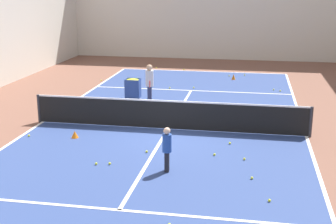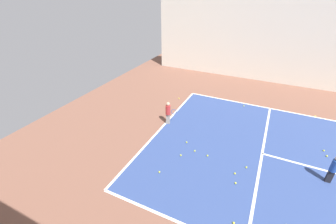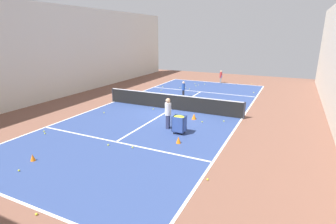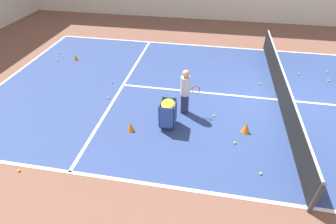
{
  "view_description": "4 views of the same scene",
  "coord_description": "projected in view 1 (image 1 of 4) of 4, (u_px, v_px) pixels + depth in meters",
  "views": [
    {
      "loc": [
        2.71,
        -14.88,
        4.81
      ],
      "look_at": [
        0.0,
        0.0,
        0.6
      ],
      "focal_mm": 50.0,
      "sensor_mm": 36.0,
      "label": 1
    },
    {
      "loc": [
        8.6,
        -6.38,
        6.4
      ],
      "look_at": [
        -0.45,
        -10.71,
        0.69
      ],
      "focal_mm": 24.0,
      "sensor_mm": 36.0,
      "label": 2
    },
    {
      "loc": [
        -6.92,
        14.88,
        4.75
      ],
      "look_at": [
        -1.36,
        3.3,
        0.89
      ],
      "focal_mm": 28.0,
      "sensor_mm": 36.0,
      "label": 3
    },
    {
      "loc": [
        -8.6,
        2.57,
        5.43
      ],
      "look_at": [
        -2.18,
        3.73,
        0.54
      ],
      "focal_mm": 28.0,
      "sensor_mm": 36.0,
      "label": 4
    }
  ],
  "objects": [
    {
      "name": "tennis_ball_6",
      "position": [
        252.0,
        178.0,
        11.81
      ],
      "size": [
        0.07,
        0.07,
        0.07
      ],
      "primitive_type": "sphere",
      "color": "yellow",
      "rests_on": "ground"
    },
    {
      "name": "tennis_ball_2",
      "position": [
        170.0,
        88.0,
        21.89
      ],
      "size": [
        0.07,
        0.07,
        0.07
      ],
      "primitive_type": "sphere",
      "color": "yellow",
      "rests_on": "ground"
    },
    {
      "name": "tennis_ball_21",
      "position": [
        96.0,
        164.0,
        12.74
      ],
      "size": [
        0.07,
        0.07,
        0.07
      ],
      "primitive_type": "sphere",
      "color": "yellow",
      "rests_on": "ground"
    },
    {
      "name": "line_sideline_left",
      "position": [
        43.0,
        122.0,
        16.64
      ],
      "size": [
        0.1,
        21.66,
        0.0
      ],
      "primitive_type": "cube",
      "color": "white",
      "rests_on": "ground"
    },
    {
      "name": "training_cone_1",
      "position": [
        130.0,
        90.0,
        20.86
      ],
      "size": [
        0.22,
        0.22,
        0.31
      ],
      "primitive_type": "cone",
      "color": "orange",
      "rests_on": "ground"
    },
    {
      "name": "tennis_ball_22",
      "position": [
        194.0,
        88.0,
        21.95
      ],
      "size": [
        0.07,
        0.07,
        0.07
      ],
      "primitive_type": "sphere",
      "color": "yellow",
      "rests_on": "ground"
    },
    {
      "name": "tennis_ball_17",
      "position": [
        184.0,
        70.0,
        26.47
      ],
      "size": [
        0.07,
        0.07,
        0.07
      ],
      "primitive_type": "sphere",
      "color": "yellow",
      "rests_on": "ground"
    },
    {
      "name": "tennis_ball_29",
      "position": [
        268.0,
        113.0,
        17.71
      ],
      "size": [
        0.07,
        0.07,
        0.07
      ],
      "primitive_type": "sphere",
      "color": "yellow",
      "rests_on": "ground"
    },
    {
      "name": "tennis_ball_5",
      "position": [
        110.0,
        163.0,
        12.75
      ],
      "size": [
        0.07,
        0.07,
        0.07
      ],
      "primitive_type": "sphere",
      "color": "yellow",
      "rests_on": "ground"
    },
    {
      "name": "tennis_ball_23",
      "position": [
        156.0,
        68.0,
        27.05
      ],
      "size": [
        0.07,
        0.07,
        0.07
      ],
      "primitive_type": "sphere",
      "color": "yellow",
      "rests_on": "ground"
    },
    {
      "name": "tennis_ball_28",
      "position": [
        229.0,
        76.0,
        24.73
      ],
      "size": [
        0.07,
        0.07,
        0.07
      ],
      "primitive_type": "sphere",
      "color": "yellow",
      "rests_on": "ground"
    },
    {
      "name": "tennis_ball_24",
      "position": [
        107.0,
        112.0,
        17.85
      ],
      "size": [
        0.07,
        0.07,
        0.07
      ],
      "primitive_type": "sphere",
      "color": "yellow",
      "rests_on": "ground"
    },
    {
      "name": "tennis_ball_30",
      "position": [
        147.0,
        152.0,
        13.65
      ],
      "size": [
        0.07,
        0.07,
        0.07
      ],
      "primitive_type": "sphere",
      "color": "yellow",
      "rests_on": "ground"
    },
    {
      "name": "tennis_ball_3",
      "position": [
        74.0,
        115.0,
        17.43
      ],
      "size": [
        0.07,
        0.07,
        0.07
      ],
      "primitive_type": "sphere",
      "color": "yellow",
      "rests_on": "ground"
    },
    {
      "name": "line_service_far",
      "position": [
        191.0,
        90.0,
        21.51
      ],
      "size": [
        9.09,
        0.1,
        0.0
      ],
      "primitive_type": "cube",
      "color": "white",
      "rests_on": "ground"
    },
    {
      "name": "court_playing_area",
      "position": [
        168.0,
        129.0,
        15.86
      ],
      "size": [
        9.09,
        21.66,
        0.0
      ],
      "color": "navy",
      "rests_on": "ground"
    },
    {
      "name": "tennis_ball_4",
      "position": [
        214.0,
        154.0,
        13.42
      ],
      "size": [
        0.07,
        0.07,
        0.07
      ],
      "primitive_type": "sphere",
      "color": "yellow",
      "rests_on": "ground"
    },
    {
      "name": "tennis_ball_26",
      "position": [
        269.0,
        200.0,
        10.6
      ],
      "size": [
        0.07,
        0.07,
        0.07
      ],
      "primitive_type": "sphere",
      "color": "yellow",
      "rests_on": "ground"
    },
    {
      "name": "training_cone_3",
      "position": [
        120.0,
        111.0,
        17.39
      ],
      "size": [
        0.26,
        0.26,
        0.33
      ],
      "primitive_type": "cone",
      "color": "orange",
      "rests_on": "ground"
    },
    {
      "name": "coach_at_net",
      "position": [
        150.0,
        81.0,
        18.98
      ],
      "size": [
        0.35,
        0.65,
        1.62
      ],
      "rotation": [
        0.0,
        0.0,
        -1.47
      ],
      "color": "#2D3351",
      "rests_on": "ground"
    },
    {
      "name": "tennis_ball_34",
      "position": [
        142.0,
        109.0,
        18.27
      ],
      "size": [
        0.07,
        0.07,
        0.07
      ],
      "primitive_type": "sphere",
      "color": "yellow",
      "rests_on": "ground"
    },
    {
      "name": "line_centre_service",
      "position": [
        168.0,
        129.0,
        15.86
      ],
      "size": [
        0.1,
        11.91,
        0.0
      ],
      "primitive_type": "cube",
      "color": "white",
      "rests_on": "ground"
    },
    {
      "name": "ball_cart",
      "position": [
        133.0,
        85.0,
        19.6
      ],
      "size": [
        0.6,
        0.48,
        0.93
      ],
      "color": "#2D478C",
      "rests_on": "ground"
    },
    {
      "name": "tennis_ball_19",
      "position": [
        101.0,
        80.0,
        23.58
      ],
      "size": [
        0.07,
        0.07,
        0.07
      ],
      "primitive_type": "sphere",
      "color": "yellow",
      "rests_on": "ground"
    },
    {
      "name": "tennis_net",
      "position": [
        168.0,
        114.0,
        15.72
      ],
      "size": [
        9.39,
        0.1,
        1.01
      ],
      "color": "#2D2D33",
      "rests_on": "ground"
    },
    {
      "name": "child_midcourt",
      "position": [
        167.0,
        146.0,
        12.15
      ],
      "size": [
        0.26,
        0.26,
        1.21
      ],
      "rotation": [
        0.0,
        0.0,
        1.65
      ],
      "color": "black",
      "rests_on": "ground"
    },
    {
      "name": "tennis_ball_25",
      "position": [
        274.0,
        90.0,
        21.53
      ],
      "size": [
        0.07,
        0.07,
        0.07
      ],
      "primitive_type": "sphere",
      "color": "yellow",
      "rests_on": "ground"
    },
    {
      "name": "tennis_ball_1",
      "position": [
        29.0,
        136.0,
        15.07
      ],
      "size": [
        0.07,
        0.07,
        0.07
      ],
      "primitive_type": "sphere",
      "color": "yellow",
      "rests_on": "ground"
    },
    {
      "name": "tennis_ball_7",
      "position": [
        200.0,
        125.0,
        16.2
      ],
      "size": [
        0.07,
        0.07,
        0.07
      ],
      "primitive_type": "sphere",
      "color": "yellow",
      "rests_on": "ground"
    },
    {
      "name": "training_cone_2",
      "position": [
        75.0,
        134.0,
        14.94
      ],
      "size": [
        0.23,
        0.23,
        0.23
      ],
      "primitive_type": "cone",
      "color": "orange",
      "rests_on": "ground"
    },
    {
      "name": "ground_plane",
      "position": [
        168.0,
        129.0,
        15.86
      ],
      "size": [
        34.56,
        34.56,
        0.0
      ],
      "primitive_type": "plane",
      "color": "brown"
    },
    {
      "name": "line_service_near",
      "position": [
        119.0,
        210.0,
        10.22
      ],
      "size": [
        9.09,
        0.1,
        0.0
      ],
      "primitive_type": "cube",
      "color": "white",
      "rests_on": "ground"
    },
    {
      "name": "line_sideline_right",
      "position": [
        306.0,
        137.0,
        15.08
      ],
      "size": [
        0.1,
        21.66,
        0.0
      ],
      "primitive_type": "cube",
      "color": "white",
      "rests_on": "ground"
    },
    {
      "name": "tennis_ball_31",
      "position": [
        280.0,
        91.0,
        21.3
      ],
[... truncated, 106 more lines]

